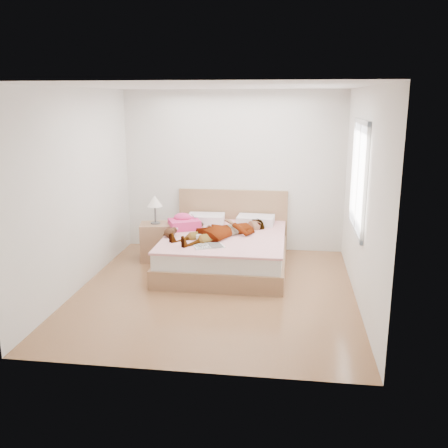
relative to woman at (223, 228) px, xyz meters
name	(u,v)px	position (x,y,z in m)	size (l,w,h in m)	color
ground	(215,291)	(0.03, -0.91, -0.62)	(4.00, 4.00, 0.00)	#54321A
woman	(223,228)	(0.00, 0.00, 0.00)	(0.61, 1.62, 0.22)	silver
hair	(190,224)	(-0.57, 0.45, -0.07)	(0.41, 0.51, 0.08)	black
phone	(194,216)	(-0.50, 0.40, 0.08)	(0.05, 0.10, 0.01)	silver
room_shell	(359,177)	(1.80, -0.61, 0.88)	(4.00, 4.00, 4.00)	white
bed	(226,248)	(0.03, 0.13, -0.35)	(1.80, 2.08, 1.00)	olive
towel	(184,223)	(-0.64, 0.32, -0.02)	(0.56, 0.52, 0.24)	#DC3B78
magazine	(209,246)	(-0.11, -0.58, -0.10)	(0.47, 0.40, 0.02)	white
coffee_mug	(200,238)	(-0.27, -0.38, -0.06)	(0.14, 0.12, 0.10)	silver
plush_toy	(170,232)	(-0.74, -0.17, -0.04)	(0.22, 0.27, 0.13)	black
nightstand	(156,239)	(-1.09, 0.31, -0.28)	(0.55, 0.51, 1.02)	#8F6342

